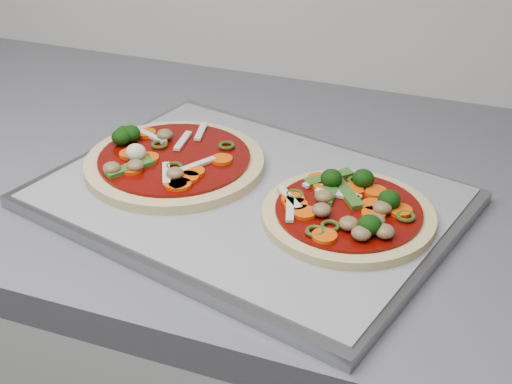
% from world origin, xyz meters
% --- Properties ---
extents(base_cabinet, '(3.60, 0.60, 0.86)m').
position_xyz_m(base_cabinet, '(0.00, 1.30, 0.43)').
color(base_cabinet, silver).
rests_on(base_cabinet, ground).
extents(baking_tray, '(0.51, 0.43, 0.01)m').
position_xyz_m(baking_tray, '(0.45, 1.22, 0.91)').
color(baking_tray, gray).
rests_on(baking_tray, countertop).
extents(parchment, '(0.48, 0.40, 0.00)m').
position_xyz_m(parchment, '(0.45, 1.22, 0.92)').
color(parchment, gray).
rests_on(parchment, baking_tray).
extents(pizza_left, '(0.23, 0.23, 0.04)m').
position_xyz_m(pizza_left, '(0.35, 1.24, 0.93)').
color(pizza_left, '#E3CB7E').
rests_on(pizza_left, parchment).
extents(pizza_right, '(0.18, 0.18, 0.03)m').
position_xyz_m(pizza_right, '(0.57, 1.21, 0.93)').
color(pizza_right, '#E3CB7E').
rests_on(pizza_right, parchment).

